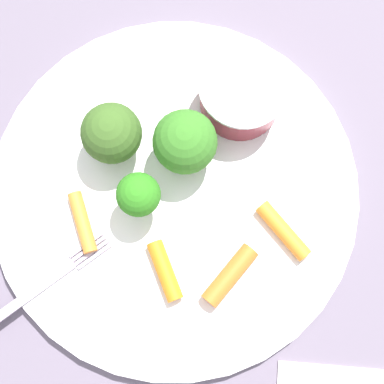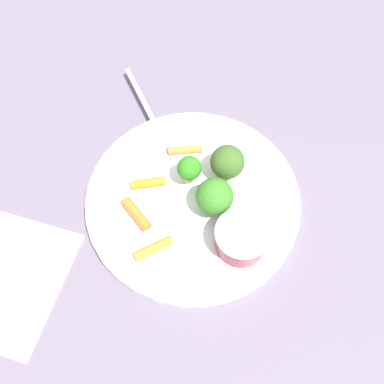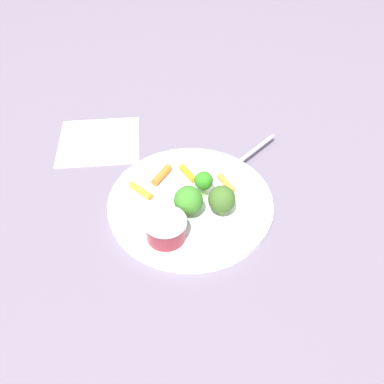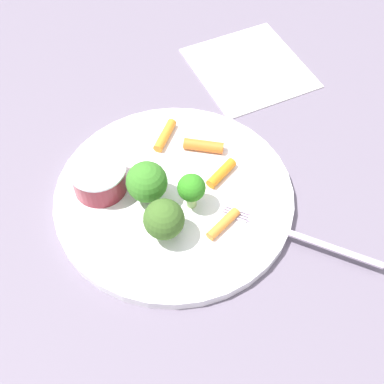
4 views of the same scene
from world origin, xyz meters
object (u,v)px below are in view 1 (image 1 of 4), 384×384
(carrot_stick_0, at_px, (164,271))
(carrot_stick_2, at_px, (283,231))
(sauce_cup, at_px, (241,94))
(plate, at_px, (175,192))
(fork, at_px, (8,310))
(carrot_stick_3, at_px, (82,222))
(broccoli_floret_0, at_px, (185,142))
(carrot_stick_1, at_px, (230,275))
(broccoli_floret_2, at_px, (112,134))
(broccoli_floret_1, at_px, (139,195))

(carrot_stick_0, distance_m, carrot_stick_2, 0.09)
(sauce_cup, height_order, carrot_stick_0, sauce_cup)
(plate, height_order, fork, fork)
(carrot_stick_0, xyz_separation_m, carrot_stick_3, (0.06, -0.03, -0.00))
(broccoli_floret_0, bearing_deg, carrot_stick_1, 115.07)
(plate, distance_m, broccoli_floret_2, 0.06)
(broccoli_floret_0, bearing_deg, carrot_stick_3, 41.40)
(plate, bearing_deg, carrot_stick_3, 26.40)
(carrot_stick_1, bearing_deg, carrot_stick_3, -13.88)
(carrot_stick_1, relative_size, carrot_stick_3, 1.07)
(broccoli_floret_1, bearing_deg, carrot_stick_0, 114.61)
(broccoli_floret_2, distance_m, carrot_stick_3, 0.07)
(carrot_stick_1, bearing_deg, plate, -51.71)
(plate, distance_m, carrot_stick_1, 0.07)
(plate, bearing_deg, broccoli_floret_0, -100.24)
(broccoli_floret_0, bearing_deg, sauce_cup, -129.94)
(carrot_stick_0, distance_m, fork, 0.11)
(plate, height_order, carrot_stick_2, carrot_stick_2)
(broccoli_floret_2, height_order, fork, broccoli_floret_2)
(broccoli_floret_0, height_order, carrot_stick_0, broccoli_floret_0)
(plate, bearing_deg, carrot_stick_2, 164.49)
(carrot_stick_0, distance_m, carrot_stick_3, 0.07)
(broccoli_floret_0, relative_size, fork, 0.39)
(plate, relative_size, carrot_stick_3, 6.07)
(broccoli_floret_2, bearing_deg, broccoli_floret_1, 120.08)
(fork, bearing_deg, carrot_stick_3, -123.33)
(broccoli_floret_1, height_order, broccoli_floret_2, broccoli_floret_2)
(fork, bearing_deg, broccoli_floret_2, -115.19)
(sauce_cup, xyz_separation_m, carrot_stick_3, (0.10, 0.10, -0.01))
(fork, bearing_deg, carrot_stick_2, -158.11)
(carrot_stick_2, xyz_separation_m, carrot_stick_3, (0.14, 0.01, -0.00))
(carrot_stick_1, xyz_separation_m, carrot_stick_3, (0.11, -0.03, -0.00))
(sauce_cup, distance_m, broccoli_floret_1, 0.10)
(carrot_stick_0, bearing_deg, plate, -90.46)
(plate, relative_size, fork, 1.99)
(carrot_stick_0, relative_size, carrot_stick_1, 0.90)
(sauce_cup, height_order, broccoli_floret_2, broccoli_floret_2)
(broccoli_floret_0, height_order, broccoli_floret_1, broccoli_floret_0)
(carrot_stick_1, bearing_deg, carrot_stick_0, 1.92)
(broccoli_floret_2, relative_size, carrot_stick_0, 1.18)
(broccoli_floret_2, bearing_deg, broccoli_floret_0, 178.68)
(broccoli_floret_1, bearing_deg, broccoli_floret_0, -124.11)
(carrot_stick_3, height_order, fork, carrot_stick_3)
(carrot_stick_2, height_order, fork, carrot_stick_2)
(broccoli_floret_1, bearing_deg, broccoli_floret_2, -59.92)
(sauce_cup, height_order, carrot_stick_2, sauce_cup)
(broccoli_floret_0, relative_size, broccoli_floret_2, 1.04)
(sauce_cup, relative_size, fork, 0.47)
(carrot_stick_0, xyz_separation_m, carrot_stick_1, (-0.05, -0.00, 0.00))
(plate, xyz_separation_m, carrot_stick_3, (0.06, 0.03, 0.01))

